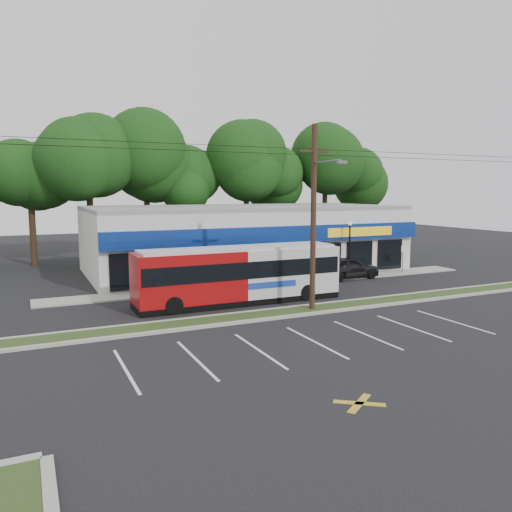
{
  "coord_description": "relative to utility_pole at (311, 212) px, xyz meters",
  "views": [
    {
      "loc": [
        -11.09,
        -21.94,
        6.5
      ],
      "look_at": [
        1.47,
        5.0,
        2.63
      ],
      "focal_mm": 35.0,
      "sensor_mm": 36.0,
      "label": 1
    }
  ],
  "objects": [
    {
      "name": "ground",
      "position": [
        -2.83,
        -0.93,
        -5.41
      ],
      "size": [
        120.0,
        120.0,
        0.0
      ],
      "primitive_type": "plane",
      "color": "black",
      "rests_on": "ground"
    },
    {
      "name": "grass_strip",
      "position": [
        -2.83,
        0.07,
        -5.35
      ],
      "size": [
        40.0,
        1.6,
        0.12
      ],
      "primitive_type": "cube",
      "color": "#2D3E19",
      "rests_on": "ground"
    },
    {
      "name": "curb_south",
      "position": [
        -2.83,
        -0.78,
        -5.34
      ],
      "size": [
        40.0,
        0.25,
        0.14
      ],
      "primitive_type": "cube",
      "color": "#9E9E93",
      "rests_on": "ground"
    },
    {
      "name": "curb_north",
      "position": [
        -2.83,
        0.92,
        -5.34
      ],
      "size": [
        40.0,
        0.25,
        0.14
      ],
      "primitive_type": "cube",
      "color": "#9E9E93",
      "rests_on": "ground"
    },
    {
      "name": "sidewalk",
      "position": [
        2.17,
        8.07,
        -5.36
      ],
      "size": [
        32.0,
        2.2,
        0.1
      ],
      "primitive_type": "cube",
      "color": "#9E9E93",
      "rests_on": "ground"
    },
    {
      "name": "strip_mall",
      "position": [
        2.67,
        14.99,
        -2.76
      ],
      "size": [
        25.0,
        12.55,
        5.3
      ],
      "color": "beige",
      "rests_on": "ground"
    },
    {
      "name": "utility_pole",
      "position": [
        0.0,
        0.0,
        0.0
      ],
      "size": [
        50.0,
        2.77,
        10.0
      ],
      "color": "black",
      "rests_on": "ground"
    },
    {
      "name": "lamp_post",
      "position": [
        8.17,
        7.87,
        -2.74
      ],
      "size": [
        0.3,
        0.3,
        4.25
      ],
      "color": "black",
      "rests_on": "ground"
    },
    {
      "name": "sign_post",
      "position": [
        13.17,
        7.65,
        -3.86
      ],
      "size": [
        0.45,
        0.1,
        2.23
      ],
      "color": "#59595E",
      "rests_on": "ground"
    },
    {
      "name": "tree_line",
      "position": [
        1.17,
        25.07,
        3.0
      ],
      "size": [
        46.76,
        6.76,
        11.83
      ],
      "color": "black",
      "rests_on": "ground"
    },
    {
      "name": "metrobus",
      "position": [
        -2.66,
        3.57,
        -3.67
      ],
      "size": [
        12.28,
        2.63,
        3.3
      ],
      "rotation": [
        0.0,
        0.0,
        0.0
      ],
      "color": "#970B0D",
      "rests_on": "ground"
    },
    {
      "name": "car_dark",
      "position": [
        7.8,
        7.57,
        -4.56
      ],
      "size": [
        5.06,
        2.22,
        1.7
      ],
      "primitive_type": "imported",
      "rotation": [
        0.0,
        0.0,
        1.62
      ],
      "color": "black",
      "rests_on": "ground"
    },
    {
      "name": "pedestrian_a",
      "position": [
        -0.83,
        5.07,
        -4.63
      ],
      "size": [
        0.61,
        0.45,
        1.56
      ],
      "primitive_type": "imported",
      "rotation": [
        0.0,
        0.0,
        3.28
      ],
      "color": "silver",
      "rests_on": "ground"
    },
    {
      "name": "pedestrian_b",
      "position": [
        6.17,
        7.57,
        -4.49
      ],
      "size": [
        0.91,
        0.72,
        1.85
      ],
      "primitive_type": "imported",
      "rotation": [
        0.0,
        0.0,
        3.17
      ],
      "color": "silver",
      "rests_on": "ground"
    }
  ]
}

